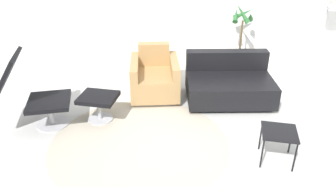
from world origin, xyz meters
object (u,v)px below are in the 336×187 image
(armchair_red, at_px, (155,78))
(lounge_chair, at_px, (14,83))
(couch_low, at_px, (229,84))
(potted_plant, at_px, (240,46))
(ottoman, at_px, (99,101))
(side_table, at_px, (279,135))

(armchair_red, bearing_deg, lounge_chair, 25.46)
(couch_low, height_order, potted_plant, potted_plant)
(ottoman, distance_m, potted_plant, 3.01)
(lounge_chair, distance_m, armchair_red, 2.08)
(ottoman, xyz_separation_m, side_table, (2.39, -0.44, 0.06))
(lounge_chair, xyz_separation_m, potted_plant, (2.88, 2.72, -0.21))
(armchair_red, relative_size, potted_plant, 0.80)
(armchair_red, bearing_deg, side_table, 127.93)
(ottoman, height_order, potted_plant, potted_plant)
(lounge_chair, xyz_separation_m, side_table, (3.36, -0.04, -0.32))
(armchair_red, bearing_deg, ottoman, 42.37)
(armchair_red, distance_m, potted_plant, 1.93)
(armchair_red, height_order, side_table, armchair_red)
(ottoman, distance_m, couch_low, 2.05)
(couch_low, bearing_deg, armchair_red, -7.55)
(couch_low, xyz_separation_m, side_table, (0.62, -1.46, 0.11))
(side_table, bearing_deg, ottoman, 169.57)
(side_table, distance_m, potted_plant, 2.80)
(couch_low, height_order, side_table, couch_low)
(couch_low, bearing_deg, potted_plant, -108.94)
(ottoman, relative_size, potted_plant, 0.40)
(potted_plant, bearing_deg, armchair_red, -133.71)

